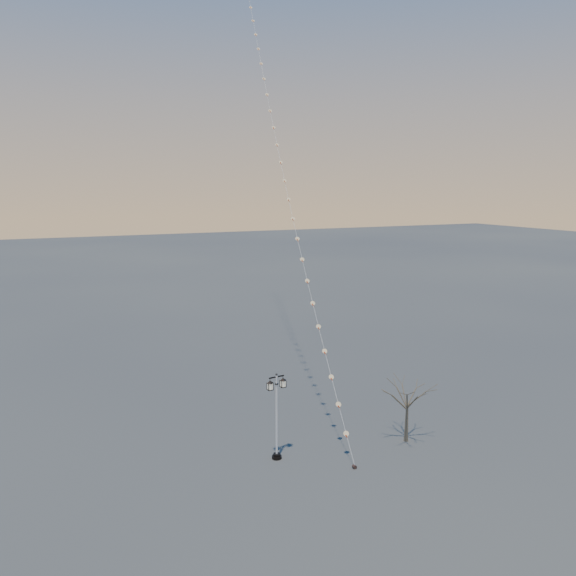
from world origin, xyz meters
TOP-DOWN VIEW (x-y plane):
  - ground at (0.00, 0.00)m, footprint 300.00×300.00m
  - street_lamp at (-1.60, 1.22)m, footprint 1.20×0.53m
  - bare_tree at (5.98, 0.08)m, footprint 2.39×2.39m
  - kite_train at (5.57, 16.74)m, footprint 8.52×37.03m

SIDE VIEW (x-z plane):
  - ground at x=0.00m, z-range 0.00..0.00m
  - street_lamp at x=-1.60m, z-range 0.25..5.01m
  - bare_tree at x=5.98m, z-range 0.77..4.73m
  - kite_train at x=5.57m, z-range -0.10..36.69m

